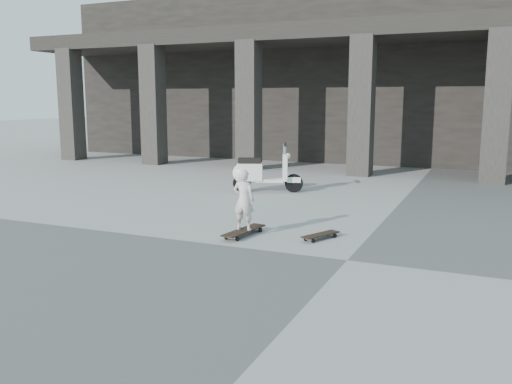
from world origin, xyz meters
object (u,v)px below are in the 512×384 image
at_px(child, 244,200).
at_px(scooter, 256,173).
at_px(longboard, 244,231).
at_px(skateboard_spare, 320,235).

height_order(child, scooter, scooter).
relative_size(longboard, skateboard_spare, 1.39).
bearing_deg(skateboard_spare, child, 128.83).
bearing_deg(child, skateboard_spare, -169.76).
bearing_deg(skateboard_spare, longboard, 128.83).
relative_size(longboard, child, 1.03).
height_order(longboard, child, child).
distance_m(child, scooter, 4.25).
height_order(longboard, scooter, scooter).
bearing_deg(longboard, skateboard_spare, -68.69).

